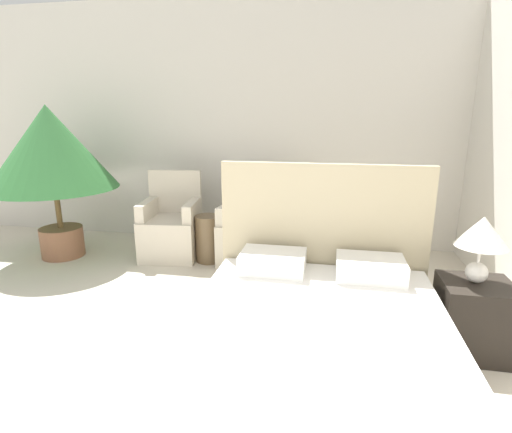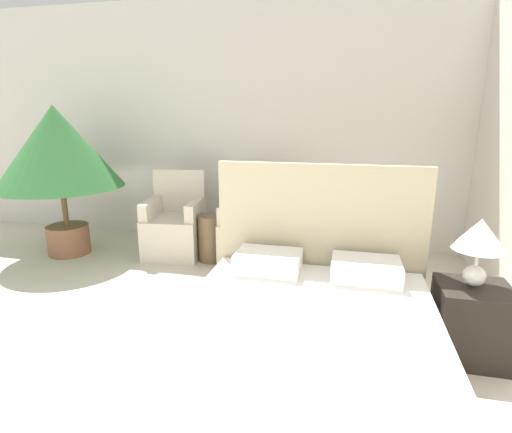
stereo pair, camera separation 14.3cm
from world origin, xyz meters
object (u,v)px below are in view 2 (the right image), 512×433
at_px(armchair_near_window_right, 254,235).
at_px(bed, 304,352).
at_px(side_table, 211,238).
at_px(armchair_near_window_left, 175,230).
at_px(nightstand, 471,322).
at_px(table_lamp, 480,239).
at_px(potted_palm, 58,151).

bearing_deg(armchair_near_window_right, bed, -63.92).
height_order(armchair_near_window_right, side_table, armchair_near_window_right).
relative_size(armchair_near_window_left, nightstand, 1.88).
distance_m(armchair_near_window_left, armchair_near_window_right, 0.93).
distance_m(armchair_near_window_right, table_lamp, 2.34).
distance_m(bed, table_lamp, 1.32).
xyz_separation_m(bed, potted_palm, (-2.94, 1.80, 0.91)).
bearing_deg(table_lamp, armchair_near_window_right, 142.30).
distance_m(armchair_near_window_right, nightstand, 2.30).
xyz_separation_m(armchair_near_window_left, table_lamp, (2.73, -1.39, 0.52)).
xyz_separation_m(armchair_near_window_right, table_lamp, (1.80, -1.39, 0.52)).
distance_m(potted_palm, table_lamp, 4.14).
bearing_deg(armchair_near_window_right, nightstand, -32.70).
xyz_separation_m(bed, side_table, (-1.24, 1.96, -0.02)).
relative_size(bed, side_table, 3.86).
bearing_deg(nightstand, table_lamp, 135.79).
xyz_separation_m(bed, table_lamp, (1.02, 0.64, 0.55)).
xyz_separation_m(nightstand, table_lamp, (-0.02, 0.02, 0.57)).
height_order(armchair_near_window_right, table_lamp, table_lamp).
bearing_deg(armchair_near_window_right, table_lamp, -32.63).
height_order(nightstand, table_lamp, table_lamp).
relative_size(bed, table_lamp, 4.40).
height_order(armchair_near_window_right, nightstand, armchair_near_window_right).
bearing_deg(nightstand, potted_palm, 163.50).
distance_m(nightstand, side_table, 2.65).
height_order(bed, table_lamp, bed).
relative_size(armchair_near_window_right, table_lamp, 2.12).
bearing_deg(table_lamp, nightstand, -44.21).
distance_m(potted_palm, side_table, 1.94).
relative_size(armchair_near_window_right, side_table, 1.86).
distance_m(armchair_near_window_left, nightstand, 3.09).
height_order(armchair_near_window_left, potted_palm, potted_palm).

